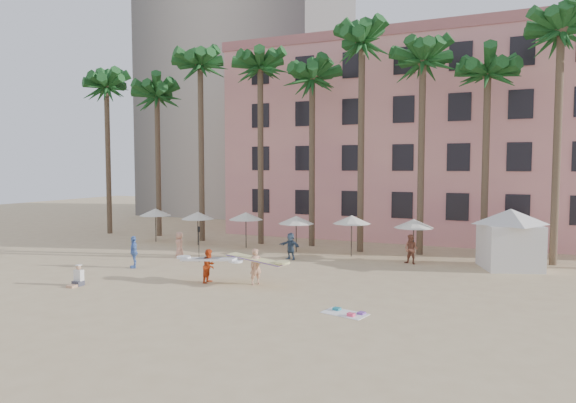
{
  "coord_description": "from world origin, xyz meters",
  "views": [
    {
      "loc": [
        12.65,
        -20.02,
        5.99
      ],
      "look_at": [
        1.23,
        6.0,
        4.0
      ],
      "focal_mm": 32.0,
      "sensor_mm": 36.0,
      "label": 1
    }
  ],
  "objects_px": {
    "cabana": "(510,233)",
    "carrier_white": "(209,264)",
    "pink_hotel": "(442,142)",
    "carrier_yellow": "(256,264)"
  },
  "relations": [
    {
      "from": "cabana",
      "to": "carrier_white",
      "type": "relative_size",
      "value": 1.86
    },
    {
      "from": "pink_hotel",
      "to": "cabana",
      "type": "height_order",
      "value": "pink_hotel"
    },
    {
      "from": "cabana",
      "to": "carrier_white",
      "type": "distance_m",
      "value": 17.34
    },
    {
      "from": "cabana",
      "to": "carrier_yellow",
      "type": "relative_size",
      "value": 1.78
    },
    {
      "from": "carrier_yellow",
      "to": "cabana",
      "type": "bearing_deg",
      "value": 39.05
    },
    {
      "from": "pink_hotel",
      "to": "cabana",
      "type": "relative_size",
      "value": 6.11
    },
    {
      "from": "pink_hotel",
      "to": "carrier_white",
      "type": "xyz_separation_m",
      "value": [
        -8.49,
        -23.85,
        -7.07
      ]
    },
    {
      "from": "cabana",
      "to": "carrier_white",
      "type": "height_order",
      "value": "cabana"
    },
    {
      "from": "pink_hotel",
      "to": "carrier_yellow",
      "type": "bearing_deg",
      "value": -104.69
    },
    {
      "from": "carrier_yellow",
      "to": "pink_hotel",
      "type": "bearing_deg",
      "value": 75.31
    }
  ]
}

